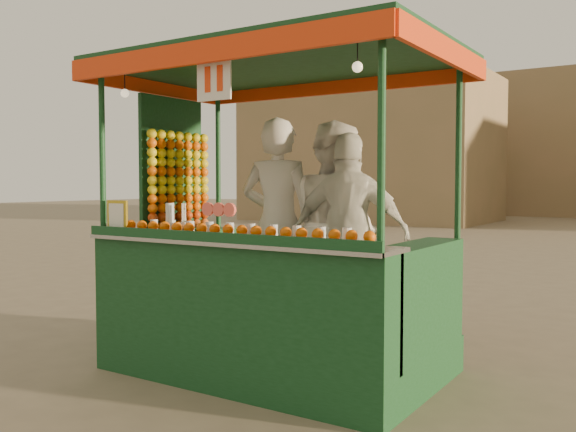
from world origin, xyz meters
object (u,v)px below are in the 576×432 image
Objects in this scene: vendor_middle at (335,226)px; vendor_right at (350,234)px; juice_cart at (263,271)px; vendor_left at (278,223)px.

vendor_middle is 0.29m from vendor_right.
vendor_middle is at bearing -50.18° from vendor_right.
juice_cart is 1.57× the size of vendor_left.
vendor_middle is 1.06× the size of vendor_right.
vendor_left is at bearing 104.90° from juice_cart.
vendor_middle reaches higher than vendor_right.
vendor_left reaches higher than vendor_middle.
vendor_middle is (0.37, 0.58, 0.36)m from juice_cart.
vendor_middle is at bearing -171.11° from vendor_left.
vendor_right is at bearing 34.69° from juice_cart.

